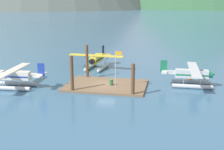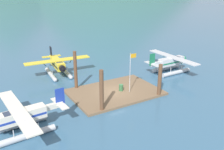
{
  "view_description": "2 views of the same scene",
  "coord_description": "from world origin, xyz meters",
  "px_view_note": "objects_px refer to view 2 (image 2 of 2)",
  "views": [
    {
      "loc": [
        9.26,
        -40.91,
        12.48
      ],
      "look_at": [
        0.59,
        1.57,
        1.38
      ],
      "focal_mm": 46.62,
      "sensor_mm": 36.0,
      "label": 1
    },
    {
      "loc": [
        -16.38,
        -27.04,
        14.35
      ],
      "look_at": [
        1.33,
        3.02,
        1.44
      ],
      "focal_mm": 40.49,
      "sensor_mm": 36.0,
      "label": 2
    }
  ],
  "objects_px": {
    "flagpole": "(131,68)",
    "seaplane_cream_port_aft": "(22,119)",
    "seaplane_yellow_bow_left": "(58,66)",
    "seaplane_silver_stbd_fwd": "(171,63)",
    "mooring_buoy": "(157,65)",
    "fuel_drum": "(121,88)"
  },
  "relations": [
    {
      "from": "flagpole",
      "to": "seaplane_yellow_bow_left",
      "type": "xyz_separation_m",
      "value": [
        -6.02,
        11.99,
        -2.15
      ]
    },
    {
      "from": "fuel_drum",
      "to": "seaplane_cream_port_aft",
      "type": "bearing_deg",
      "value": -166.52
    },
    {
      "from": "flagpole",
      "to": "seaplane_cream_port_aft",
      "type": "relative_size",
      "value": 0.52
    },
    {
      "from": "mooring_buoy",
      "to": "seaplane_yellow_bow_left",
      "type": "relative_size",
      "value": 0.08
    },
    {
      "from": "flagpole",
      "to": "fuel_drum",
      "type": "height_order",
      "value": "flagpole"
    },
    {
      "from": "seaplane_yellow_bow_left",
      "to": "seaplane_cream_port_aft",
      "type": "height_order",
      "value": "same"
    },
    {
      "from": "flagpole",
      "to": "seaplane_silver_stbd_fwd",
      "type": "distance_m",
      "value": 11.6
    },
    {
      "from": "fuel_drum",
      "to": "seaplane_cream_port_aft",
      "type": "distance_m",
      "value": 14.23
    },
    {
      "from": "mooring_buoy",
      "to": "seaplane_silver_stbd_fwd",
      "type": "distance_m",
      "value": 3.53
    },
    {
      "from": "fuel_drum",
      "to": "seaplane_silver_stbd_fwd",
      "type": "bearing_deg",
      "value": 13.54
    },
    {
      "from": "seaplane_cream_port_aft",
      "to": "seaplane_silver_stbd_fwd",
      "type": "bearing_deg",
      "value": 13.51
    },
    {
      "from": "flagpole",
      "to": "mooring_buoy",
      "type": "xyz_separation_m",
      "value": [
        10.7,
        7.05,
        -3.31
      ]
    },
    {
      "from": "flagpole",
      "to": "fuel_drum",
      "type": "distance_m",
      "value": 3.26
    },
    {
      "from": "seaplane_yellow_bow_left",
      "to": "seaplane_cream_port_aft",
      "type": "bearing_deg",
      "value": -121.21
    },
    {
      "from": "flagpole",
      "to": "seaplane_cream_port_aft",
      "type": "distance_m",
      "value": 15.11
    },
    {
      "from": "seaplane_silver_stbd_fwd",
      "to": "mooring_buoy",
      "type": "bearing_deg",
      "value": 91.37
    },
    {
      "from": "seaplane_yellow_bow_left",
      "to": "mooring_buoy",
      "type": "bearing_deg",
      "value": -16.46
    },
    {
      "from": "seaplane_yellow_bow_left",
      "to": "seaplane_silver_stbd_fwd",
      "type": "distance_m",
      "value": 18.73
    },
    {
      "from": "fuel_drum",
      "to": "seaplane_cream_port_aft",
      "type": "xyz_separation_m",
      "value": [
        -13.82,
        -3.31,
        0.84
      ]
    },
    {
      "from": "flagpole",
      "to": "seaplane_yellow_bow_left",
      "type": "distance_m",
      "value": 13.59
    },
    {
      "from": "fuel_drum",
      "to": "seaplane_silver_stbd_fwd",
      "type": "distance_m",
      "value": 12.08
    },
    {
      "from": "mooring_buoy",
      "to": "seaplane_silver_stbd_fwd",
      "type": "xyz_separation_m",
      "value": [
        0.08,
        -3.34,
        1.15
      ]
    }
  ]
}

